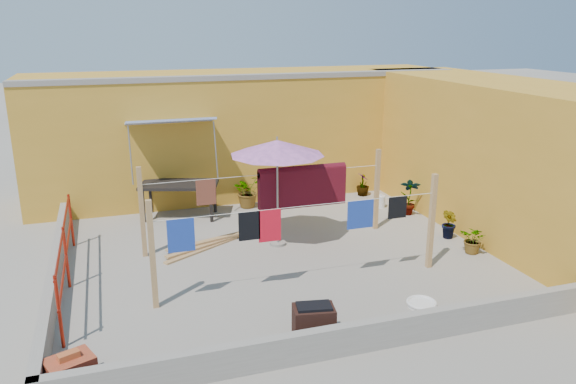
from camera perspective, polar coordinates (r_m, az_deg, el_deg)
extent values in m
plane|color=#9E998E|center=(11.11, -0.95, -6.45)|extent=(80.00, 80.00, 0.00)
cube|color=gold|center=(15.14, -4.47, 6.06)|extent=(11.00, 2.40, 3.20)
cube|color=gray|center=(13.93, -3.55, 11.61)|extent=(11.00, 0.35, 0.12)
cube|color=#2D51B2|center=(13.17, -11.86, 7.06)|extent=(2.00, 0.79, 0.22)
cylinder|color=gray|center=(12.86, -15.70, 3.61)|extent=(0.03, 0.30, 1.28)
cylinder|color=gray|center=(13.06, -7.35, 4.30)|extent=(0.03, 0.30, 1.28)
cube|color=gold|center=(13.05, 21.41, 3.28)|extent=(2.40, 9.00, 3.20)
cube|color=gray|center=(8.02, 6.89, -14.47)|extent=(8.30, 0.16, 0.44)
cube|color=gray|center=(10.66, -22.60, -7.54)|extent=(0.16, 7.30, 0.44)
cylinder|color=#A11F10|center=(8.51, -22.22, -11.23)|extent=(0.05, 0.05, 1.10)
cylinder|color=#A11F10|center=(10.33, -21.60, -6.21)|extent=(0.05, 0.05, 1.10)
cylinder|color=#A11F10|center=(12.21, -21.17, -2.71)|extent=(0.05, 0.05, 1.10)
cylinder|color=#A11F10|center=(10.16, -21.89, -3.60)|extent=(0.04, 4.20, 0.04)
cylinder|color=#A11F10|center=(10.31, -21.62, -5.95)|extent=(0.04, 4.20, 0.04)
cube|color=tan|center=(9.07, -13.62, -6.24)|extent=(0.09, 0.09, 1.80)
cube|color=tan|center=(10.60, 14.38, -2.94)|extent=(0.09, 0.09, 1.80)
cube|color=tan|center=(12.41, 9.01, 0.24)|extent=(0.09, 0.09, 1.80)
cube|color=tan|center=(11.13, -14.62, -2.01)|extent=(0.09, 0.09, 1.80)
cylinder|color=silver|center=(9.35, 1.55, -1.45)|extent=(5.00, 0.01, 0.01)
cylinder|color=silver|center=(11.37, -2.18, 1.80)|extent=(5.00, 0.01, 0.01)
cube|color=#490C17|center=(11.68, 1.46, 0.45)|extent=(1.88, 0.22, 0.80)
cube|color=black|center=(11.80, 3.39, 1.07)|extent=(0.32, 0.02, 0.51)
cube|color=brown|center=(11.17, -8.33, -0.01)|extent=(0.39, 0.02, 0.52)
cube|color=#1D3B9E|center=(9.00, -10.82, -4.35)|extent=(0.43, 0.02, 0.55)
cube|color=black|center=(9.18, -3.95, -3.46)|extent=(0.36, 0.02, 0.49)
cube|color=red|center=(9.27, -1.86, -3.43)|extent=(0.38, 0.02, 0.56)
cube|color=#1D3B9E|center=(9.83, 7.36, -2.26)|extent=(0.49, 0.02, 0.51)
cube|color=black|center=(10.13, 11.06, -1.54)|extent=(0.35, 0.02, 0.40)
cylinder|color=gray|center=(11.63, -1.05, -5.22)|extent=(0.34, 0.34, 0.06)
cylinder|color=gray|center=(11.28, -1.08, -0.26)|extent=(0.04, 0.04, 2.16)
cone|color=#D774C6|center=(11.04, -1.11, 4.54)|extent=(2.16, 2.16, 0.30)
cylinder|color=gray|center=(11.01, -1.11, 5.40)|extent=(0.04, 0.04, 0.09)
cube|color=black|center=(13.28, -11.01, 0.76)|extent=(1.95, 1.37, 0.07)
cube|color=black|center=(13.23, -14.47, -1.39)|extent=(0.07, 0.07, 0.77)
cube|color=black|center=(13.89, -13.81, -0.49)|extent=(0.07, 0.07, 0.77)
cube|color=black|center=(12.95, -7.81, -1.39)|extent=(0.07, 0.07, 0.77)
cube|color=black|center=(13.62, -7.45, -0.48)|extent=(0.07, 0.07, 0.77)
cube|color=#A93927|center=(7.79, -21.22, -16.75)|extent=(0.67, 0.59, 0.41)
cube|color=#BE602C|center=(7.67, -21.42, -15.21)|extent=(0.28, 0.21, 0.08)
cube|color=tan|center=(11.46, -8.70, -5.82)|extent=(1.63, 1.04, 0.04)
cube|color=tan|center=(11.56, -8.42, -5.37)|extent=(1.70, 0.90, 0.04)
cube|color=tan|center=(11.67, -8.14, -4.93)|extent=(1.78, 0.67, 0.04)
cube|color=black|center=(8.27, 2.63, -13.14)|extent=(0.65, 0.49, 0.49)
cube|color=black|center=(8.14, 2.66, -11.51)|extent=(0.54, 0.38, 0.04)
cylinder|color=silver|center=(9.46, 13.40, -11.03)|extent=(0.46, 0.46, 0.06)
torus|color=silver|center=(9.45, 13.41, -10.87)|extent=(0.49, 0.49, 0.05)
cylinder|color=silver|center=(12.87, 8.01, -2.62)|extent=(0.22, 0.22, 0.31)
cylinder|color=silver|center=(12.81, 8.04, -1.88)|extent=(0.06, 0.06, 0.05)
cylinder|color=silver|center=(14.11, 9.40, -0.97)|extent=(0.22, 0.22, 0.30)
cylinder|color=silver|center=(14.06, 9.43, -0.31)|extent=(0.06, 0.06, 0.05)
torus|color=#1A7625|center=(13.36, 7.30, -2.48)|extent=(0.52, 0.52, 0.04)
torus|color=#1A7625|center=(13.34, 7.31, -2.31)|extent=(0.44, 0.44, 0.04)
imported|color=#1B5719|center=(13.93, -4.11, 0.11)|extent=(0.95, 0.90, 0.82)
imported|color=#1B5719|center=(14.99, 7.61, 0.77)|extent=(0.37, 0.37, 0.61)
imported|color=#1B5719|center=(13.61, 12.28, -0.43)|extent=(0.58, 0.55, 0.91)
imported|color=#1B5719|center=(12.32, 16.10, -3.12)|extent=(0.33, 0.39, 0.66)
imported|color=#1B5719|center=(11.69, 18.37, -4.62)|extent=(0.64, 0.67, 0.57)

